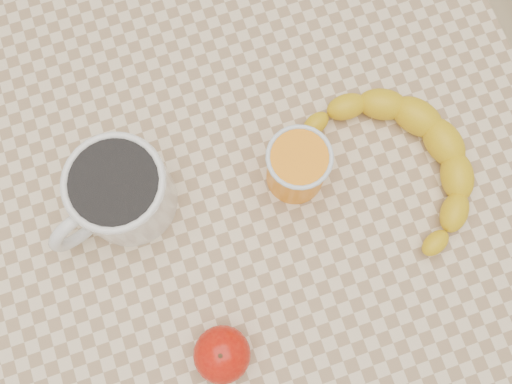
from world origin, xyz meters
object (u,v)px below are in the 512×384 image
object	(u,v)px
table	(256,209)
coffee_mug	(119,193)
orange_juice_glass	(297,167)
apple	(222,355)
banana	(403,162)

from	to	relation	value
table	coffee_mug	world-z (taller)	coffee_mug
coffee_mug	orange_juice_glass	size ratio (longest dim) A/B	1.95
coffee_mug	apple	xyz separation A→B (m)	(0.06, -0.22, -0.02)
coffee_mug	apple	size ratio (longest dim) A/B	2.22
apple	banana	xyz separation A→B (m)	(0.29, 0.15, -0.01)
table	orange_juice_glass	bearing A→B (deg)	7.57
orange_juice_glass	banana	world-z (taller)	orange_juice_glass
orange_juice_glass	apple	size ratio (longest dim) A/B	1.14
table	orange_juice_glass	xyz separation A→B (m)	(0.06, 0.01, 0.13)
orange_juice_glass	apple	bearing A→B (deg)	-131.03
coffee_mug	apple	bearing A→B (deg)	-75.56
table	apple	world-z (taller)	apple
orange_juice_glass	banana	xyz separation A→B (m)	(0.13, -0.03, -0.02)
apple	banana	distance (m)	0.33
coffee_mug	orange_juice_glass	bearing A→B (deg)	-9.88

